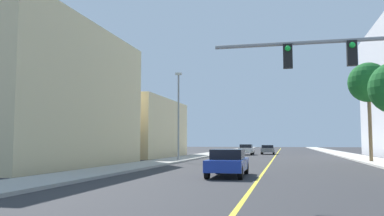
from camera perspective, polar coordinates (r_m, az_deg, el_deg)
ground at (r=46.22m, az=11.67°, el=-6.96°), size 192.00×192.00×0.00m
sidewalk_left at (r=47.33m, az=0.61°, el=-6.92°), size 3.17×168.00×0.15m
sidewalk_right at (r=46.84m, az=22.85°, el=-6.56°), size 3.17×168.00×0.15m
lane_marking_center at (r=46.22m, az=11.67°, el=-6.95°), size 0.16×144.00×0.01m
building_left_near at (r=33.23m, az=-25.04°, el=1.36°), size 14.96×17.63×10.21m
building_left_far at (r=48.71m, az=-9.89°, el=-2.91°), size 12.08×15.75×6.74m
street_lamp at (r=35.39m, az=-1.95°, el=-0.48°), size 0.56×0.28×7.80m
palm_far at (r=37.34m, az=23.92°, el=3.29°), size 3.41×3.41×8.40m
car_white at (r=55.09m, az=7.78°, el=-5.89°), size 1.86×4.16×1.43m
car_blue at (r=20.74m, az=5.16°, el=-7.73°), size 1.86×4.39×1.38m
car_gray at (r=58.18m, az=10.78°, el=-5.83°), size 1.90×4.06×1.31m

